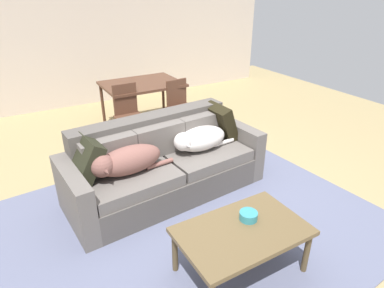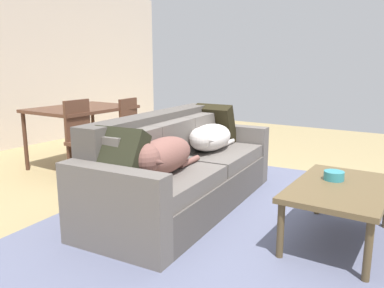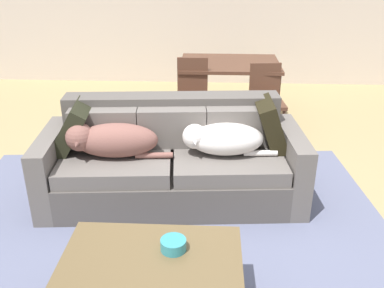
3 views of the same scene
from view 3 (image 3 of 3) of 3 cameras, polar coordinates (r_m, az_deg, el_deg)
ground_plane at (r=3.78m, az=1.10°, el=-8.84°), size 10.00×10.00×0.00m
area_rug at (r=3.45m, az=-3.48°, el=-12.50°), size 3.89×3.37×0.01m
couch at (r=3.84m, az=-2.61°, el=-2.36°), size 2.34×1.07×0.88m
dog_on_left_cushion at (r=3.66m, az=-10.92°, el=0.53°), size 0.90×0.40×0.31m
dog_on_right_cushion at (r=3.66m, az=4.04°, el=0.69°), size 0.81×0.41×0.28m
throw_pillow_by_left_arm at (r=3.87m, az=-15.74°, el=2.12°), size 0.39×0.47×0.45m
throw_pillow_by_right_arm at (r=3.84m, az=10.47°, el=2.49°), size 0.30×0.45×0.47m
coffee_table at (r=2.60m, az=-5.41°, el=-15.72°), size 1.05×0.66×0.45m
bowl_on_coffee_table at (r=2.60m, az=-2.50°, el=-13.29°), size 0.15×0.15×0.07m
dining_table at (r=5.53m, az=5.03°, el=10.10°), size 1.25×0.94×0.78m
dining_chair_near_left at (r=5.07m, az=0.02°, el=6.62°), size 0.40×0.40×0.93m
dining_chair_near_right at (r=5.09m, az=9.81°, el=6.10°), size 0.44×0.44×0.88m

